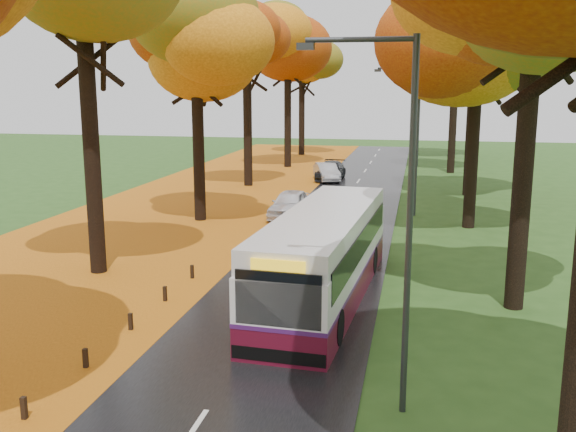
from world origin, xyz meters
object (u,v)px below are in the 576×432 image
(bus, at_px, (324,254))
(car_white, at_px, (290,204))
(car_silver, at_px, (327,172))
(streetlamp_far, at_px, (416,112))
(streetlamp_near, at_px, (398,199))
(car_dark, at_px, (331,171))
(streetlamp_mid, at_px, (413,129))

(bus, relative_size, car_white, 2.65)
(car_silver, bearing_deg, car_white, -109.79)
(streetlamp_far, distance_m, car_white, 25.14)
(streetlamp_near, xyz_separation_m, streetlamp_far, (0.00, 44.00, 0.00))
(car_dark, bearing_deg, streetlamp_near, -78.89)
(streetlamp_mid, height_order, car_silver, streetlamp_mid)
(streetlamp_far, height_order, car_dark, streetlamp_far)
(car_white, distance_m, car_silver, 13.75)
(streetlamp_far, relative_size, car_silver, 2.03)
(streetlamp_mid, xyz_separation_m, streetlamp_far, (0.00, 22.00, 0.00))
(car_white, relative_size, car_dark, 0.92)
(streetlamp_near, xyz_separation_m, car_white, (-6.30, 19.99, -3.95))
(bus, bearing_deg, car_white, 109.83)
(streetlamp_mid, bearing_deg, car_silver, 118.22)
(streetlamp_far, relative_size, car_dark, 1.73)
(streetlamp_far, bearing_deg, streetlamp_near, -90.00)
(bus, xyz_separation_m, car_dark, (-3.54, 27.26, -0.87))
(bus, bearing_deg, streetlamp_near, -66.66)
(car_white, bearing_deg, streetlamp_far, 78.50)
(bus, relative_size, car_silver, 2.86)
(streetlamp_far, xyz_separation_m, car_silver, (-6.30, -10.27, -4.02))
(car_silver, xyz_separation_m, car_dark, (0.22, 0.62, 0.02))
(streetlamp_mid, bearing_deg, streetlamp_near, -90.00)
(car_white, bearing_deg, bus, -70.57)
(bus, distance_m, car_dark, 27.51)
(streetlamp_mid, relative_size, car_silver, 2.03)
(streetlamp_far, height_order, bus, streetlamp_far)
(streetlamp_mid, xyz_separation_m, bus, (-2.54, -14.91, -3.14))
(car_white, height_order, car_dark, car_white)
(streetlamp_mid, relative_size, car_white, 1.88)
(streetlamp_mid, height_order, bus, streetlamp_mid)
(car_white, height_order, car_silver, car_white)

